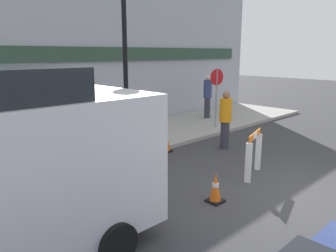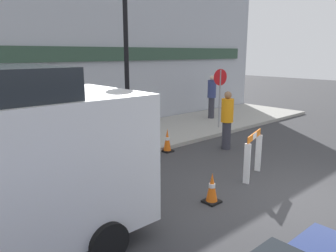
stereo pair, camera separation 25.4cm
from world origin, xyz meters
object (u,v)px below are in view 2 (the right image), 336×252
person_pedestrian (212,95)px  stop_sign (220,89)px  streetlamp_post (126,38)px  person_worker (227,119)px

person_pedestrian → stop_sign: bearing=77.5°
stop_sign → streetlamp_post: bearing=10.4°
person_pedestrian → streetlamp_post: bearing=42.0°
stop_sign → person_worker: stop_sign is taller
streetlamp_post → stop_sign: size_ratio=2.25×
streetlamp_post → person_pedestrian: streetlamp_post is taller
streetlamp_post → person_worker: streetlamp_post is taller
person_worker → person_pedestrian: 4.17m
stop_sign → person_worker: 2.49m
streetlamp_post → stop_sign: (4.09, -0.01, -1.68)m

